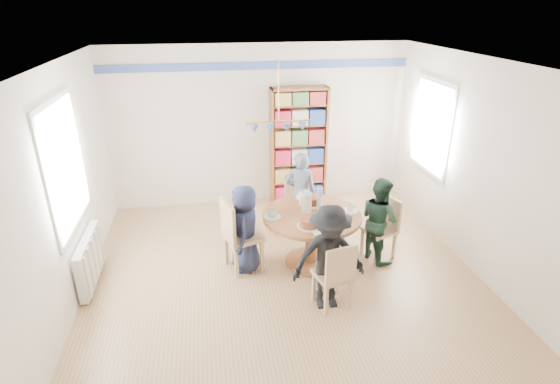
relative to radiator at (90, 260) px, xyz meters
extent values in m
plane|color=tan|center=(2.42, -0.30, -0.35)|extent=(5.00, 5.00, 0.00)
plane|color=white|center=(2.42, -0.30, 2.35)|extent=(5.00, 5.00, 0.00)
plane|color=white|center=(2.42, 2.20, 1.00)|extent=(5.00, 0.00, 5.00)
plane|color=white|center=(2.42, -2.80, 1.00)|extent=(5.00, 0.00, 5.00)
plane|color=white|center=(-0.08, -0.30, 1.00)|extent=(0.00, 5.00, 5.00)
plane|color=white|center=(4.92, -0.30, 1.00)|extent=(0.00, 5.00, 5.00)
cube|color=#344A8F|center=(2.42, 2.18, 2.00)|extent=(5.00, 0.02, 0.12)
cube|color=white|center=(-0.07, 0.00, 1.25)|extent=(0.03, 1.32, 1.52)
cube|color=white|center=(-0.05, 0.00, 1.25)|extent=(0.01, 1.20, 1.40)
cube|color=white|center=(4.90, 1.00, 1.20)|extent=(0.03, 1.12, 1.42)
cube|color=white|center=(4.88, 1.00, 1.20)|extent=(0.01, 1.00, 1.30)
cylinder|color=gold|center=(2.42, 0.20, 1.98)|extent=(0.01, 0.01, 0.75)
cylinder|color=gold|center=(2.42, 0.20, 1.60)|extent=(0.80, 0.02, 0.02)
cone|color=#446DBF|center=(2.12, 0.20, 1.52)|extent=(0.11, 0.11, 0.10)
cone|color=#446DBF|center=(2.32, 0.20, 1.52)|extent=(0.11, 0.11, 0.10)
cone|color=#446DBF|center=(2.52, 0.20, 1.52)|extent=(0.11, 0.11, 0.10)
cone|color=#446DBF|center=(2.72, 0.20, 1.52)|extent=(0.11, 0.11, 0.10)
cube|color=silver|center=(0.00, 0.00, 0.00)|extent=(0.10, 1.00, 0.60)
cube|color=silver|center=(0.06, -0.40, 0.00)|extent=(0.02, 0.06, 0.56)
cube|color=silver|center=(0.06, -0.20, 0.00)|extent=(0.02, 0.06, 0.56)
cube|color=silver|center=(0.06, 0.00, 0.00)|extent=(0.02, 0.06, 0.56)
cube|color=silver|center=(0.06, 0.20, 0.00)|extent=(0.02, 0.06, 0.56)
cube|color=silver|center=(0.06, 0.40, 0.00)|extent=(0.02, 0.06, 0.56)
cylinder|color=brown|center=(2.82, 0.00, 0.37)|extent=(1.30, 1.30, 0.05)
cylinder|color=brown|center=(2.82, 0.00, 0.00)|extent=(0.16, 0.16, 0.70)
cylinder|color=brown|center=(2.82, 0.00, -0.33)|extent=(0.70, 0.70, 0.04)
cube|color=#D7AF84|center=(1.92, 0.04, 0.13)|extent=(0.56, 0.56, 0.05)
cube|color=#D7AF84|center=(1.73, -0.02, 0.39)|extent=(0.18, 0.44, 0.53)
cube|color=#D7AF84|center=(2.14, -0.07, -0.12)|extent=(0.05, 0.05, 0.46)
cube|color=#D7AF84|center=(2.03, 0.27, -0.12)|extent=(0.05, 0.05, 0.46)
cube|color=#D7AF84|center=(1.80, -0.18, -0.12)|extent=(0.05, 0.05, 0.46)
cube|color=#D7AF84|center=(1.69, 0.16, -0.12)|extent=(0.05, 0.05, 0.46)
cube|color=#D7AF84|center=(3.79, 0.01, 0.06)|extent=(0.49, 0.49, 0.05)
cube|color=#D7AF84|center=(3.95, 0.07, 0.29)|extent=(0.16, 0.38, 0.46)
cube|color=#D7AF84|center=(3.59, 0.11, -0.15)|extent=(0.05, 0.05, 0.39)
cube|color=#D7AF84|center=(3.69, -0.18, -0.15)|extent=(0.05, 0.05, 0.39)
cube|color=#D7AF84|center=(3.89, 0.21, -0.15)|extent=(0.05, 0.05, 0.39)
cube|color=#D7AF84|center=(3.98, -0.08, -0.15)|extent=(0.05, 0.05, 0.39)
cube|color=#D7AF84|center=(2.86, 0.92, 0.07)|extent=(0.41, 0.41, 0.05)
cube|color=#D7AF84|center=(2.86, 1.10, 0.31)|extent=(0.40, 0.06, 0.47)
cube|color=#D7AF84|center=(2.71, 0.76, -0.15)|extent=(0.04, 0.04, 0.41)
cube|color=#D7AF84|center=(3.03, 0.77, -0.15)|extent=(0.04, 0.04, 0.41)
cube|color=#D7AF84|center=(2.70, 1.08, -0.15)|extent=(0.04, 0.04, 0.41)
cube|color=#D7AF84|center=(3.02, 1.09, -0.15)|extent=(0.04, 0.04, 0.41)
cube|color=#D7AF84|center=(2.86, -0.91, 0.06)|extent=(0.46, 0.46, 0.05)
cube|color=#D7AF84|center=(2.90, -1.08, 0.29)|extent=(0.38, 0.12, 0.45)
cube|color=#D7AF84|center=(2.97, -0.72, -0.15)|extent=(0.04, 0.04, 0.39)
cube|color=#D7AF84|center=(2.67, -0.79, -0.15)|extent=(0.04, 0.04, 0.39)
cube|color=#D7AF84|center=(3.04, -1.02, -0.15)|extent=(0.04, 0.04, 0.39)
cube|color=#D7AF84|center=(2.74, -1.09, -0.15)|extent=(0.04, 0.04, 0.39)
imported|color=#181D35|center=(1.94, 0.03, 0.25)|extent=(0.45, 0.63, 1.19)
imported|color=#193225|center=(3.76, -0.02, 0.25)|extent=(0.61, 0.69, 1.19)
imported|color=gray|center=(2.86, 0.89, 0.30)|extent=(0.53, 0.41, 1.30)
imported|color=black|center=(2.80, -0.92, 0.30)|extent=(0.84, 0.48, 1.30)
cube|color=brown|center=(2.61, 2.04, 0.66)|extent=(0.04, 0.29, 2.02)
cube|color=brown|center=(3.53, 2.04, 0.66)|extent=(0.04, 0.29, 2.02)
cube|color=brown|center=(3.07, 2.04, 1.65)|extent=(0.96, 0.29, 0.04)
cube|color=brown|center=(3.07, 2.04, -0.32)|extent=(0.96, 0.29, 0.06)
cube|color=brown|center=(3.07, 2.17, 0.66)|extent=(0.96, 0.02, 2.02)
cube|color=brown|center=(3.07, 2.04, 0.03)|extent=(0.90, 0.27, 0.02)
cube|color=brown|center=(3.07, 2.04, 0.37)|extent=(0.90, 0.27, 0.02)
cube|color=brown|center=(3.07, 2.04, 0.71)|extent=(0.90, 0.27, 0.02)
cube|color=brown|center=(3.07, 2.04, 1.04)|extent=(0.90, 0.27, 0.02)
cube|color=brown|center=(3.07, 2.04, 1.38)|extent=(0.90, 0.27, 0.02)
cube|color=#B51B3B|center=(2.78, 2.02, -0.17)|extent=(0.27, 0.21, 0.25)
cube|color=silver|center=(3.07, 2.02, -0.17)|extent=(0.27, 0.21, 0.25)
cube|color=navy|center=(3.36, 2.02, -0.17)|extent=(0.27, 0.21, 0.25)
cube|color=tan|center=(2.78, 2.02, 0.17)|extent=(0.27, 0.21, 0.25)
cube|color=#456C3C|center=(3.07, 2.02, 0.17)|extent=(0.27, 0.21, 0.25)
cube|color=maroon|center=(3.36, 2.02, 0.17)|extent=(0.27, 0.21, 0.25)
cube|color=#B51B3B|center=(2.78, 2.02, 0.51)|extent=(0.27, 0.21, 0.25)
cube|color=silver|center=(3.07, 2.02, 0.51)|extent=(0.27, 0.21, 0.25)
cube|color=navy|center=(3.36, 2.02, 0.51)|extent=(0.27, 0.21, 0.25)
cube|color=tan|center=(2.78, 2.02, 0.84)|extent=(0.27, 0.21, 0.25)
cube|color=#456C3C|center=(3.07, 2.02, 0.84)|extent=(0.27, 0.21, 0.25)
cube|color=maroon|center=(3.36, 2.02, 0.84)|extent=(0.27, 0.21, 0.25)
cube|color=#B51B3B|center=(2.78, 2.02, 1.18)|extent=(0.27, 0.21, 0.25)
cube|color=silver|center=(3.07, 2.02, 1.18)|extent=(0.27, 0.21, 0.25)
cube|color=navy|center=(3.36, 2.02, 1.18)|extent=(0.27, 0.21, 0.25)
cube|color=tan|center=(2.78, 2.02, 1.50)|extent=(0.27, 0.21, 0.21)
cube|color=#456C3C|center=(3.07, 2.02, 1.50)|extent=(0.27, 0.21, 0.21)
cube|color=maroon|center=(3.36, 2.02, 1.50)|extent=(0.27, 0.21, 0.21)
cylinder|color=white|center=(2.77, 0.09, 0.53)|extent=(0.13, 0.13, 0.26)
sphere|color=white|center=(2.77, 0.09, 0.66)|extent=(0.10, 0.10, 0.10)
cylinder|color=silver|center=(2.95, 0.13, 0.55)|extent=(0.08, 0.08, 0.30)
cylinder|color=#446DBF|center=(2.95, 0.13, 0.72)|extent=(0.03, 0.03, 0.03)
cylinder|color=white|center=(2.88, 0.30, 0.41)|extent=(0.33, 0.33, 0.01)
cylinder|color=brown|center=(2.88, 0.30, 0.46)|extent=(0.26, 0.26, 0.10)
cylinder|color=white|center=(2.71, -0.33, 0.41)|extent=(0.33, 0.33, 0.01)
cylinder|color=brown|center=(2.71, -0.33, 0.46)|extent=(0.26, 0.26, 0.10)
cylinder|color=white|center=(2.30, 0.00, 0.41)|extent=(0.22, 0.22, 0.01)
imported|color=white|center=(2.30, 0.00, 0.45)|extent=(0.13, 0.13, 0.11)
cylinder|color=white|center=(3.35, 0.00, 0.41)|extent=(0.22, 0.22, 0.01)
imported|color=white|center=(3.35, 0.00, 0.45)|extent=(0.11, 0.11, 0.10)
cylinder|color=white|center=(2.82, 0.52, 0.41)|extent=(0.22, 0.22, 0.01)
imported|color=white|center=(2.82, 0.52, 0.45)|extent=(0.13, 0.13, 0.11)
cylinder|color=white|center=(2.82, -0.52, 0.41)|extent=(0.22, 0.22, 0.01)
imported|color=white|center=(2.82, -0.52, 0.45)|extent=(0.11, 0.11, 0.10)
camera|label=1|loc=(1.56, -4.96, 2.96)|focal=28.00mm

